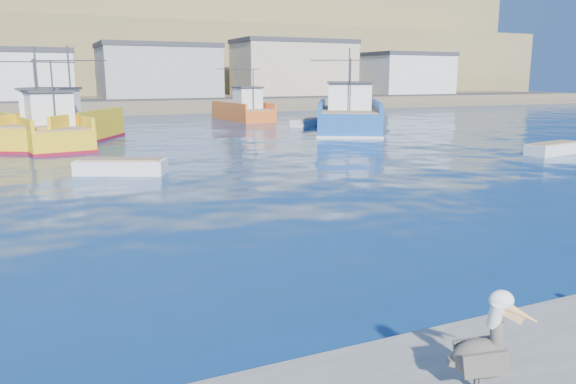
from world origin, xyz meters
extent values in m
plane|color=#072353|center=(0.00, 0.00, 0.00)|extent=(260.00, 260.00, 0.00)
cube|color=brown|center=(0.00, 72.00, 0.80)|extent=(160.00, 30.00, 1.60)
cube|color=brown|center=(0.00, 98.00, 6.00)|extent=(180.00, 40.00, 14.00)
cube|color=brown|center=(0.00, 118.00, 11.00)|extent=(200.00, 40.00, 24.00)
cube|color=#2D2D2D|center=(0.00, 61.00, 1.65)|extent=(150.00, 5.00, 0.10)
cube|color=gray|center=(10.00, 67.00, 4.85)|extent=(15.00, 10.00, 6.50)
cube|color=#333338|center=(10.00, 67.00, 8.40)|extent=(15.30, 10.20, 0.60)
cube|color=tan|center=(30.00, 67.00, 5.35)|extent=(17.00, 9.00, 7.50)
cube|color=#333338|center=(30.00, 67.00, 9.40)|extent=(17.34, 9.18, 0.60)
cube|color=silver|center=(50.00, 67.00, 4.60)|extent=(13.00, 10.00, 6.00)
cube|color=#333338|center=(50.00, 67.00, 7.90)|extent=(13.26, 10.20, 0.60)
cube|color=yellow|center=(-4.16, 30.90, 0.73)|extent=(8.83, 11.66, 1.47)
cube|color=yellow|center=(-2.63, 30.03, 1.82)|extent=(5.64, 9.72, 0.70)
cube|color=yellow|center=(-5.70, 31.77, 1.82)|extent=(5.64, 9.72, 0.70)
cube|color=maroon|center=(-4.16, 30.90, 0.05)|extent=(9.01, 11.90, 0.25)
cube|color=#8C7251|center=(-4.16, 30.90, 1.52)|extent=(8.35, 11.12, 0.10)
cube|color=white|center=(-5.00, 29.43, 2.57)|extent=(3.68, 3.75, 2.00)
cube|color=#333338|center=(-5.00, 29.43, 3.67)|extent=(4.01, 4.14, 0.15)
cylinder|color=#4C4C4C|center=(-3.61, 31.88, 3.97)|extent=(0.16, 0.16, 5.00)
cylinder|color=#4C4C4C|center=(-5.83, 27.96, 3.47)|extent=(0.14, 0.14, 4.00)
cylinder|color=#4C4C4C|center=(-3.61, 31.88, 5.47)|extent=(4.62, 2.66, 0.08)
cube|color=yellow|center=(-5.49, 29.77, 0.66)|extent=(5.30, 10.68, 1.33)
cube|color=yellow|center=(-3.86, 30.06, 1.68)|extent=(2.00, 9.88, 0.70)
cube|color=yellow|center=(-7.12, 29.47, 1.68)|extent=(2.00, 9.88, 0.70)
cube|color=maroon|center=(-5.49, 29.77, 0.05)|extent=(5.41, 10.89, 0.25)
cube|color=#8C7251|center=(-5.49, 29.77, 1.38)|extent=(4.95, 10.23, 0.10)
cube|color=white|center=(-5.22, 28.26, 2.43)|extent=(2.89, 2.96, 2.00)
cube|color=#333338|center=(-5.22, 28.26, 3.53)|extent=(3.12, 3.29, 0.15)
cylinder|color=#4C4C4C|center=(-5.67, 30.77, 3.83)|extent=(0.14, 0.14, 5.00)
cylinder|color=#4C4C4C|center=(-4.94, 26.75, 3.33)|extent=(0.12, 0.12, 4.00)
cylinder|color=#4C4C4C|center=(-5.67, 30.77, 5.33)|extent=(4.87, 0.97, 0.08)
cube|color=#1B4C9B|center=(17.97, 31.09, 0.88)|extent=(10.83, 14.07, 1.76)
cube|color=#1B4C9B|center=(19.89, 29.99, 2.11)|extent=(6.84, 11.62, 0.70)
cube|color=#1B4C9B|center=(16.04, 32.20, 2.11)|extent=(6.84, 11.62, 0.70)
cube|color=silver|center=(17.97, 31.09, 0.05)|extent=(11.05, 14.35, 0.25)
cube|color=#8C7251|center=(17.97, 31.09, 1.81)|extent=(10.23, 13.41, 0.10)
cube|color=white|center=(16.96, 29.34, 2.86)|extent=(4.55, 4.58, 2.00)
cube|color=#333338|center=(16.96, 29.34, 3.96)|extent=(4.96, 5.05, 0.15)
cylinder|color=#4C4C4C|center=(18.64, 32.26, 4.26)|extent=(0.16, 0.16, 5.00)
cylinder|color=#4C4C4C|center=(15.95, 27.58, 3.76)|extent=(0.14, 0.14, 4.00)
cylinder|color=#4C4C4C|center=(18.64, 32.26, 5.76)|extent=(5.78, 3.37, 0.08)
cube|color=orange|center=(13.73, 45.16, 0.57)|extent=(3.94, 9.05, 1.15)
cube|color=orange|center=(15.29, 45.27, 1.50)|extent=(0.82, 8.65, 0.70)
cube|color=orange|center=(12.18, 45.05, 1.50)|extent=(0.82, 8.65, 0.70)
cube|color=#8C7251|center=(13.73, 45.16, 1.20)|extent=(3.65, 8.67, 0.10)
cube|color=white|center=(13.83, 43.84, 2.25)|extent=(2.47, 2.37, 2.00)
cube|color=#333338|center=(13.83, 43.84, 3.35)|extent=(2.65, 2.64, 0.15)
cylinder|color=#4C4C4C|center=(13.67, 46.04, 3.65)|extent=(0.13, 0.13, 5.00)
cylinder|color=#4C4C4C|center=(13.92, 42.52, 3.15)|extent=(0.11, 0.11, 4.00)
cylinder|color=#4C4C4C|center=(13.67, 46.04, 5.15)|extent=(4.63, 0.41, 0.08)
cube|color=silver|center=(-2.72, 16.82, 0.25)|extent=(4.25, 3.06, 0.81)
cube|color=#8C7251|center=(-2.72, 16.82, 0.69)|extent=(3.75, 2.61, 0.08)
cube|color=silver|center=(16.47, 36.03, 0.24)|extent=(3.83, 3.30, 0.76)
cube|color=#8C7251|center=(16.47, 36.03, 0.64)|extent=(3.35, 2.85, 0.08)
cube|color=silver|center=(21.07, 13.24, 0.24)|extent=(3.98, 1.89, 0.76)
cube|color=#8C7251|center=(21.07, 13.24, 0.65)|extent=(3.56, 1.55, 0.08)
cylinder|color=#595451|center=(-1.56, -4.67, 0.63)|extent=(0.08, 0.08, 0.26)
ellipsoid|color=#38332D|center=(-1.58, -4.75, 0.97)|extent=(0.86, 0.72, 0.51)
cube|color=#38332D|center=(-1.68, -4.92, 0.99)|extent=(0.55, 0.29, 0.38)
cube|color=#38332D|center=(-1.51, -4.56, 0.99)|extent=(0.55, 0.29, 0.38)
cube|color=#38332D|center=(-1.87, -4.61, 0.91)|extent=(0.24, 0.21, 0.11)
cylinder|color=#38332D|center=(-1.42, -4.83, 1.25)|extent=(0.27, 0.31, 0.41)
cylinder|color=white|center=(-1.46, -4.81, 1.55)|extent=(0.26, 0.31, 0.38)
ellipsoid|color=white|center=(-1.41, -4.83, 1.74)|extent=(0.37, 0.34, 0.26)
cone|color=gold|center=(-1.20, -4.93, 1.57)|extent=(0.52, 0.33, 0.35)
cube|color=tan|center=(-1.28, -4.89, 1.54)|extent=(0.30, 0.17, 0.22)
camera|label=1|loc=(-6.47, -9.56, 4.41)|focal=35.00mm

